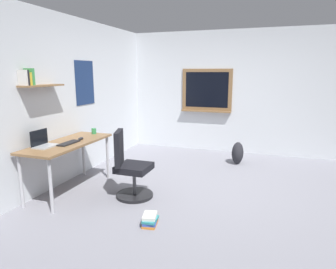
{
  "coord_description": "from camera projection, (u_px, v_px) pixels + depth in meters",
  "views": [
    {
      "loc": [
        -4.16,
        -0.67,
        1.73
      ],
      "look_at": [
        -0.17,
        0.73,
        0.85
      ],
      "focal_mm": 32.2,
      "sensor_mm": 36.0,
      "label": 1
    }
  ],
  "objects": [
    {
      "name": "ground_plane",
      "position": [
        218.0,
        192.0,
        4.42
      ],
      "size": [
        5.2,
        5.2,
        0.0
      ],
      "primitive_type": "plane",
      "color": "gray",
      "rests_on": "ground"
    },
    {
      "name": "keyboard",
      "position": [
        69.0,
        143.0,
        4.23
      ],
      "size": [
        0.37,
        0.13,
        0.02
      ],
      "primitive_type": "cube",
      "color": "black",
      "rests_on": "desk"
    },
    {
      "name": "wall_back",
      "position": [
        72.0,
        99.0,
        4.94
      ],
      "size": [
        5.0,
        0.3,
        2.6
      ],
      "color": "silver",
      "rests_on": "ground"
    },
    {
      "name": "laptop",
      "position": [
        43.0,
        143.0,
        4.05
      ],
      "size": [
        0.31,
        0.21,
        0.23
      ],
      "color": "#ADAFB5",
      "rests_on": "desk"
    },
    {
      "name": "coffee_mug",
      "position": [
        94.0,
        131.0,
        4.89
      ],
      "size": [
        0.08,
        0.08,
        0.09
      ],
      "primitive_type": "cylinder",
      "color": "#338C4C",
      "rests_on": "desk"
    },
    {
      "name": "book_stack_on_floor",
      "position": [
        150.0,
        220.0,
        3.46
      ],
      "size": [
        0.26,
        0.21,
        0.12
      ],
      "color": "orange",
      "rests_on": "ground"
    },
    {
      "name": "desk",
      "position": [
        68.0,
        147.0,
        4.34
      ],
      "size": [
        1.48,
        0.59,
        0.74
      ],
      "color": "olive",
      "rests_on": "ground"
    },
    {
      "name": "wall_right",
      "position": [
        239.0,
        93.0,
        6.42
      ],
      "size": [
        0.22,
        5.0,
        2.6
      ],
      "color": "silver",
      "rests_on": "ground"
    },
    {
      "name": "computer_mouse",
      "position": [
        81.0,
        138.0,
        4.48
      ],
      "size": [
        0.1,
        0.06,
        0.03
      ],
      "primitive_type": "ellipsoid",
      "color": "#262628",
      "rests_on": "desk"
    },
    {
      "name": "office_chair",
      "position": [
        130.0,
        169.0,
        4.19
      ],
      "size": [
        0.53,
        0.55,
        0.95
      ],
      "color": "black",
      "rests_on": "ground"
    },
    {
      "name": "backpack",
      "position": [
        238.0,
        153.0,
        5.76
      ],
      "size": [
        0.32,
        0.22,
        0.42
      ],
      "primitive_type": "ellipsoid",
      "color": "#232328",
      "rests_on": "ground"
    }
  ]
}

